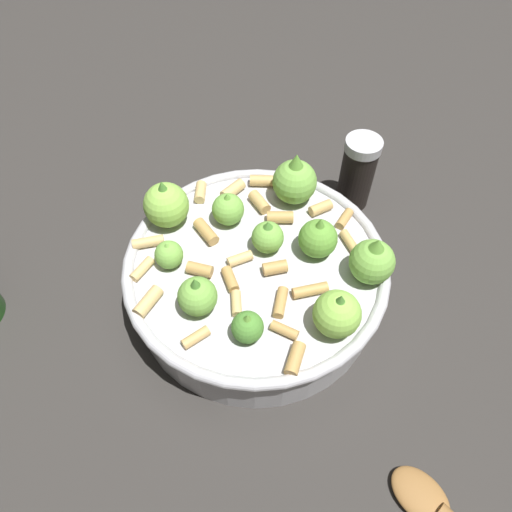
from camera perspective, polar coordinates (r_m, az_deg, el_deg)
ground_plane at (r=0.51m, az=-0.00°, el=-4.61°), size 2.40×2.40×0.00m
cooking_pan at (r=0.47m, az=0.18°, el=-1.82°), size 0.26×0.26×0.12m
pepper_shaker at (r=0.57m, az=12.31°, el=9.94°), size 0.04×0.04×0.09m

